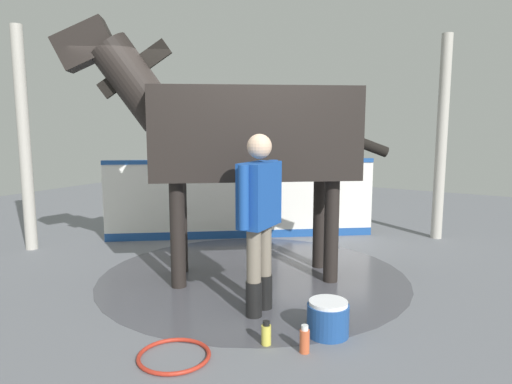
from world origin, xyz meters
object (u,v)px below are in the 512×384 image
(bottle_shampoo, at_px, (266,334))
(bottle_spray, at_px, (305,340))
(horse, at_px, (241,132))
(handler, at_px, (259,212))
(wash_bucket, at_px, (328,318))
(hose_coil, at_px, (174,356))

(bottle_shampoo, xyz_separation_m, bottle_spray, (0.04, -0.32, 0.01))
(horse, relative_size, bottle_spray, 13.63)
(handler, relative_size, wash_bucket, 4.74)
(horse, height_order, hose_coil, horse)
(bottle_shampoo, bearing_deg, hose_coil, 137.64)
(horse, xyz_separation_m, hose_coil, (-1.84, -0.56, -1.62))
(horse, xyz_separation_m, bottle_spray, (-1.27, -1.37, -1.54))
(handler, height_order, bottle_shampoo, handler)
(handler, distance_m, wash_bucket, 1.09)
(wash_bucket, xyz_separation_m, bottle_spray, (-0.37, 0.04, -0.04))
(bottle_shampoo, bearing_deg, wash_bucket, -41.04)
(wash_bucket, height_order, bottle_spray, wash_bucket)
(horse, height_order, bottle_shampoo, horse)
(wash_bucket, distance_m, bottle_shampoo, 0.54)
(horse, distance_m, bottle_shampoo, 2.28)
(horse, height_order, bottle_spray, horse)
(wash_bucket, height_order, bottle_shampoo, wash_bucket)
(handler, xyz_separation_m, hose_coil, (-1.07, 0.12, -0.93))
(bottle_shampoo, relative_size, hose_coil, 0.36)
(wash_bucket, bearing_deg, handler, 80.52)
(handler, bearing_deg, bottle_spray, -38.61)
(handler, bearing_deg, bottle_shampoo, -57.89)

